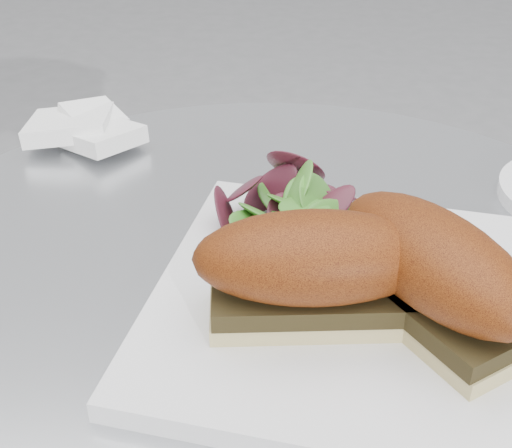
# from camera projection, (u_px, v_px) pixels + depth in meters

# --- Properties ---
(plate) EXTENTS (0.33, 0.33, 0.02)m
(plate) POSITION_uv_depth(u_px,v_px,m) (349.00, 305.00, 0.52)
(plate) COLOR white
(plate) RESTS_ON table
(sandwich_left) EXTENTS (0.17, 0.08, 0.08)m
(sandwich_left) POSITION_uv_depth(u_px,v_px,m) (314.00, 268.00, 0.47)
(sandwich_left) COLOR tan
(sandwich_left) RESTS_ON plate
(sandwich_right) EXTENTS (0.15, 0.18, 0.08)m
(sandwich_right) POSITION_uv_depth(u_px,v_px,m) (433.00, 271.00, 0.47)
(sandwich_right) COLOR tan
(sandwich_right) RESTS_ON plate
(salad) EXTENTS (0.12, 0.12, 0.05)m
(salad) POSITION_uv_depth(u_px,v_px,m) (298.00, 205.00, 0.57)
(salad) COLOR #409330
(salad) RESTS_ON plate
(napkin) EXTENTS (0.13, 0.13, 0.02)m
(napkin) POSITION_uv_depth(u_px,v_px,m) (87.00, 137.00, 0.75)
(napkin) COLOR white
(napkin) RESTS_ON table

